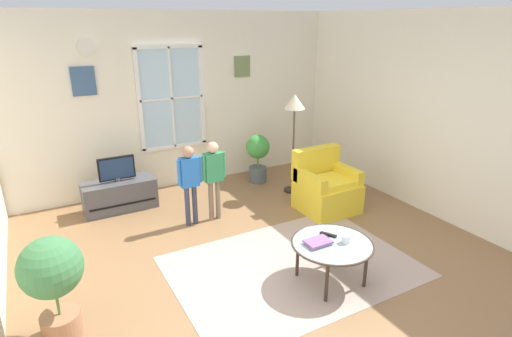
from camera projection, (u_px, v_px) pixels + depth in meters
ground_plane at (287, 279)px, 4.44m from camera, size 5.87×6.91×0.02m
back_wall at (179, 101)px, 6.61m from camera, size 5.27×0.17×2.75m
side_wall_right at (470, 124)px, 5.20m from camera, size 0.12×6.31×2.75m
area_rug at (292, 266)px, 4.64m from camera, size 2.63×1.89×0.01m
tv_stand at (120, 195)px, 5.99m from camera, size 1.01×0.43×0.44m
television at (117, 169)px, 5.85m from camera, size 0.50×0.08×0.36m
armchair at (326, 188)px, 5.96m from camera, size 0.76×0.74×0.87m
coffee_table at (332, 245)px, 4.25m from camera, size 0.85×0.85×0.46m
book_stack at (318, 242)px, 4.21m from camera, size 0.26×0.19×0.04m
cup at (346, 239)px, 4.23m from camera, size 0.09×0.09×0.08m
remote_near_books at (330, 235)px, 4.37m from camera, size 0.11×0.14×0.02m
remote_near_cup at (324, 235)px, 4.37m from camera, size 0.07×0.15×0.02m
person_green_shirt at (214, 172)px, 5.53m from camera, size 0.33×0.15×1.11m
person_blue_shirt at (190, 177)px, 5.38m from camera, size 0.33×0.15×1.10m
potted_plant_by_window at (258, 154)px, 6.94m from camera, size 0.40×0.40×0.82m
potted_plant_corner at (52, 277)px, 3.42m from camera, size 0.52×0.52×0.96m
floor_lamp at (294, 111)px, 6.26m from camera, size 0.32×0.32×1.56m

